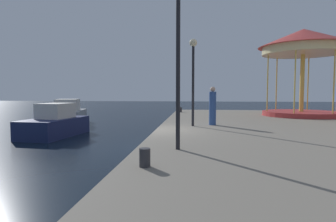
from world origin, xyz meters
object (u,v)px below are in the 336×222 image
object	(u,v)px
lamp_post_mid_promenade	(193,66)
bollard_north	(180,110)
carousel	(303,50)
bollard_south	(145,158)
motorboat_grey	(68,115)
motorboat_navy	(55,124)
lamp_post_near_edge	(178,36)
person_by_the_water	(213,107)

from	to	relation	value
lamp_post_mid_promenade	bollard_north	distance (m)	9.44
carousel	bollard_south	world-z (taller)	carousel
motorboat_grey	carousel	world-z (taller)	carousel
carousel	lamp_post_mid_promenade	xyz separation A→B (m)	(-7.21, -6.41, -1.56)
motorboat_navy	carousel	world-z (taller)	carousel
carousel	lamp_post_near_edge	size ratio (longest dim) A/B	1.26
lamp_post_mid_promenade	person_by_the_water	distance (m)	2.21
motorboat_grey	bollard_south	bearing A→B (deg)	-59.17
motorboat_grey	motorboat_navy	size ratio (longest dim) A/B	1.14
motorboat_grey	motorboat_navy	bearing A→B (deg)	-71.31
lamp_post_near_edge	bollard_south	distance (m)	3.53
lamp_post_near_edge	person_by_the_water	world-z (taller)	lamp_post_near_edge
carousel	lamp_post_mid_promenade	size ratio (longest dim) A/B	1.43
motorboat_grey	lamp_post_mid_promenade	distance (m)	11.94
lamp_post_mid_promenade	person_by_the_water	size ratio (longest dim) A/B	2.18
motorboat_navy	bollard_north	bearing A→B (deg)	50.23
motorboat_grey	lamp_post_mid_promenade	world-z (taller)	lamp_post_mid_promenade
lamp_post_mid_promenade	bollard_south	distance (m)	7.83
motorboat_navy	lamp_post_mid_promenade	size ratio (longest dim) A/B	1.04
bollard_south	person_by_the_water	world-z (taller)	person_by_the_water
bollard_north	bollard_south	world-z (taller)	same
lamp_post_mid_promenade	person_by_the_water	world-z (taller)	lamp_post_mid_promenade
lamp_post_near_edge	person_by_the_water	bearing A→B (deg)	77.66
lamp_post_mid_promenade	lamp_post_near_edge	bearing A→B (deg)	-93.77
lamp_post_mid_promenade	bollard_south	size ratio (longest dim) A/B	10.15
lamp_post_mid_promenade	bollard_north	size ratio (longest dim) A/B	10.15
carousel	lamp_post_near_edge	distance (m)	14.10
carousel	person_by_the_water	bearing A→B (deg)	-136.89
motorboat_grey	lamp_post_mid_promenade	size ratio (longest dim) A/B	1.19
bollard_north	bollard_south	xyz separation A→B (m)	(0.14, -16.33, 0.00)
motorboat_grey	person_by_the_water	world-z (taller)	person_by_the_water
motorboat_grey	person_by_the_water	xyz separation A→B (m)	(10.32, -6.25, 0.97)
motorboat_navy	bollard_north	xyz separation A→B (m)	(6.43, 7.72, 0.33)
bollard_north	bollard_south	bearing A→B (deg)	-89.52
bollard_south	person_by_the_water	size ratio (longest dim) A/B	0.22
motorboat_grey	motorboat_navy	distance (m)	5.82
motorboat_grey	bollard_south	xyz separation A→B (m)	(8.43, -14.12, 0.29)
carousel	lamp_post_mid_promenade	distance (m)	9.77
carousel	bollard_north	world-z (taller)	carousel
carousel	lamp_post_mid_promenade	world-z (taller)	carousel
bollard_south	carousel	bearing A→B (deg)	59.31
bollard_north	person_by_the_water	xyz separation A→B (m)	(2.03, -8.46, 0.67)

